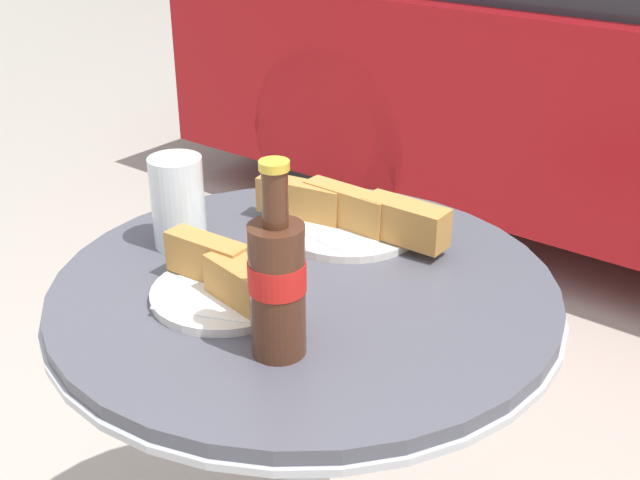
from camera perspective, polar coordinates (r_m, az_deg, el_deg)
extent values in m
cylinder|color=#B7B7BC|center=(1.33, -0.97, -16.65)|extent=(0.07, 0.07, 0.68)
cylinder|color=#B7B7BC|center=(1.13, -1.10, -4.04)|extent=(0.72, 0.72, 0.01)
cylinder|color=#4C4C56|center=(1.12, -1.11, -3.37)|extent=(0.70, 0.70, 0.02)
cylinder|color=#4C2819|center=(0.93, -3.04, -3.63)|extent=(0.07, 0.07, 0.17)
cylinder|color=red|center=(0.92, -3.07, -2.55)|extent=(0.07, 0.07, 0.04)
cylinder|color=#4C2819|center=(0.88, -3.22, 2.99)|extent=(0.03, 0.03, 0.07)
cylinder|color=gold|center=(0.86, -3.28, 5.32)|extent=(0.03, 0.03, 0.01)
cylinder|color=#C68923|center=(1.22, -10.01, 2.01)|extent=(0.07, 0.07, 0.11)
cylinder|color=silver|center=(1.21, -10.07, 2.67)|extent=(0.08, 0.08, 0.14)
cylinder|color=silver|center=(1.26, 2.00, 0.85)|extent=(0.22, 0.22, 0.01)
cube|color=white|center=(1.26, 2.00, 1.14)|extent=(0.17, 0.17, 0.00)
cube|color=#B77F3D|center=(1.27, -1.40, 2.94)|extent=(0.15, 0.06, 0.06)
cube|color=#B77F3D|center=(1.24, 1.94, 2.37)|extent=(0.15, 0.04, 0.06)
cube|color=#B77F3D|center=(1.20, 6.08, 1.29)|extent=(0.13, 0.05, 0.06)
cylinder|color=silver|center=(1.08, -6.67, -3.76)|extent=(0.20, 0.20, 0.01)
cube|color=white|center=(1.08, -6.69, -3.43)|extent=(0.20, 0.20, 0.00)
cube|color=#B77F3D|center=(1.10, -8.01, -1.26)|extent=(0.13, 0.04, 0.06)
cube|color=#B77F3D|center=(1.03, -5.24, -3.23)|extent=(0.14, 0.07, 0.05)
cylinder|color=black|center=(4.23, 14.31, 12.58)|extent=(0.66, 0.21, 0.66)
cylinder|color=black|center=(2.94, 1.54, 7.58)|extent=(0.66, 0.21, 0.66)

